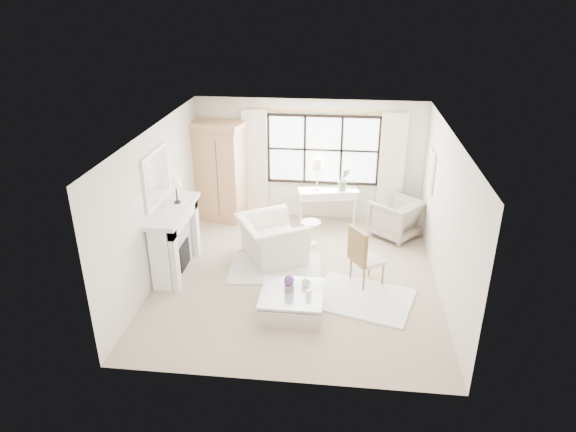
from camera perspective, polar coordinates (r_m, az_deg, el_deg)
name	(u,v)px	position (r m, az deg, el deg)	size (l,w,h in m)	color
floor	(297,276)	(9.48, 1.01, -6.73)	(5.50, 5.50, 0.00)	tan
ceiling	(298,133)	(8.42, 1.15, 9.25)	(5.50, 5.50, 0.00)	white
wall_back	(309,160)	(11.43, 2.37, 6.24)	(5.00, 5.00, 0.00)	white
wall_front	(277,296)	(6.44, -1.25, -8.92)	(5.00, 5.00, 0.00)	silver
wall_left	(158,203)	(9.40, -14.28, 1.43)	(5.50, 5.50, 0.00)	beige
wall_right	(446,216)	(9.00, 17.12, 0.05)	(5.50, 5.50, 0.00)	beige
window_pane	(323,150)	(11.32, 3.92, 7.35)	(2.40, 0.02, 1.50)	white
window_frame	(323,150)	(11.31, 3.91, 7.33)	(2.50, 0.04, 1.50)	black
curtain_rod	(324,111)	(11.04, 4.03, 11.58)	(0.04, 0.04, 3.30)	#BE9242
curtain_left	(255,164)	(11.51, -3.67, 5.73)	(0.55, 0.10, 2.47)	silver
curtain_right	(391,169)	(11.40, 11.43, 5.10)	(0.55, 0.10, 2.47)	white
fireplace	(174,239)	(9.62, -12.59, -2.48)	(0.58, 1.66, 1.26)	silver
mirror_frame	(156,177)	(9.22, -14.41, 4.23)	(0.05, 1.15, 0.95)	white
mirror_glass	(158,177)	(9.21, -14.24, 4.23)	(0.02, 1.00, 0.80)	silver
art_frame	(431,171)	(10.49, 15.59, 4.83)	(0.04, 0.62, 0.82)	white
art_canvas	(430,171)	(10.49, 15.48, 4.84)	(0.01, 0.52, 0.72)	beige
mantel_lamp	(175,183)	(9.42, -12.39, 3.65)	(0.22, 0.22, 0.51)	black
armoire	(220,171)	(11.47, -7.53, 5.00)	(1.25, 0.93, 2.24)	tan
console_table	(328,206)	(11.42, 4.44, 1.09)	(1.36, 0.71, 0.80)	white
console_lamp	(317,165)	(11.08, 3.29, 5.67)	(0.28, 0.28, 0.69)	#B7913F
orchid_plant	(344,179)	(11.18, 6.23, 4.08)	(0.28, 0.22, 0.50)	#536E49
side_table	(311,229)	(10.48, 2.56, -1.51)	(0.40, 0.40, 0.51)	white
rug_left	(276,268)	(9.71, -1.40, -5.81)	(1.70, 1.20, 0.03)	silver
rug_right	(363,298)	(8.93, 8.30, -9.04)	(1.61, 1.21, 0.03)	white
club_armchair	(271,239)	(9.90, -1.88, -2.61)	(1.26, 1.10, 0.82)	silver
wingback_chair	(396,218)	(11.03, 11.88, -0.22)	(0.87, 0.90, 0.82)	#A59C8B
french_chair	(366,268)	(9.23, 8.63, -5.72)	(0.67, 0.66, 1.08)	olive
coffee_table	(292,303)	(8.43, 0.43, -9.60)	(1.00, 1.00, 0.38)	silver
planter_box	(289,287)	(8.34, 0.11, -7.95)	(0.15, 0.15, 0.11)	slate
planter_flowers	(289,280)	(8.26, 0.11, -7.14)	(0.16, 0.16, 0.16)	#623078
pillar_candle	(308,293)	(8.19, 2.29, -8.58)	(0.09, 0.09, 0.12)	white
coffee_vase	(306,282)	(8.44, 1.97, -7.32)	(0.15, 0.15, 0.16)	silver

